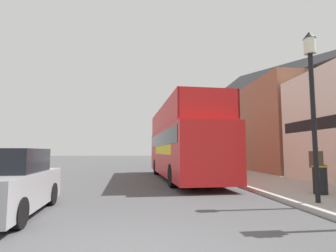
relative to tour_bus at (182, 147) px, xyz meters
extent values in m
plane|color=#4C4C4F|center=(-2.69, 10.14, -1.77)|extent=(144.00, 144.00, 0.00)
cube|color=#ADAAA3|center=(3.80, 7.14, -1.70)|extent=(3.77, 108.00, 0.14)
cube|color=#9E664C|center=(8.69, 12.72, 1.50)|extent=(6.00, 25.99, 6.56)
pyramid|color=#2D2D33|center=(8.69, 12.72, 6.44)|extent=(6.00, 25.99, 3.33)
cube|color=red|center=(0.01, -0.14, -0.27)|extent=(2.96, 10.80, 2.44)
cube|color=yellow|center=(0.03, -0.67, -0.15)|extent=(2.76, 5.99, 0.45)
cube|color=black|center=(0.01, -0.14, 0.45)|extent=(2.95, 9.95, 0.70)
cube|color=red|center=(0.01, -0.14, 1.00)|extent=(2.92, 9.95, 0.10)
cube|color=red|center=(-1.19, -0.19, 1.63)|extent=(0.52, 9.84, 1.17)
cube|color=red|center=(1.21, -0.08, 1.63)|extent=(0.52, 9.84, 1.17)
cube|color=red|center=(0.23, -5.02, 1.63)|extent=(2.47, 0.18, 1.17)
cube|color=red|center=(-0.18, 4.03, 1.63)|extent=(2.54, 1.61, 1.17)
cylinder|color=black|center=(-1.26, 3.12, -1.27)|extent=(0.33, 1.02, 1.01)
cylinder|color=black|center=(0.97, 3.22, -1.27)|extent=(0.33, 1.02, 1.01)
cylinder|color=black|center=(-0.96, -3.29, -1.27)|extent=(0.33, 1.02, 1.01)
cylinder|color=black|center=(1.26, -3.19, -1.27)|extent=(0.33, 1.02, 1.01)
cube|color=maroon|center=(0.79, 8.22, -1.27)|extent=(1.87, 4.02, 0.66)
cube|color=black|center=(0.79, 8.10, -0.67)|extent=(1.60, 1.95, 0.54)
cylinder|color=black|center=(-0.05, 9.42, -1.46)|extent=(0.22, 0.64, 0.63)
cylinder|color=black|center=(1.56, 9.47, -1.46)|extent=(0.22, 0.64, 0.63)
cylinder|color=black|center=(0.02, 6.97, -1.46)|extent=(0.22, 0.64, 0.63)
cylinder|color=black|center=(1.63, 7.01, -1.46)|extent=(0.22, 0.64, 0.63)
cube|color=#9E9EA3|center=(-5.68, -7.83, -1.18)|extent=(2.01, 4.01, 0.85)
cube|color=black|center=(-5.69, -7.71, -0.45)|extent=(1.68, 1.97, 0.60)
cylinder|color=black|center=(-4.79, -8.99, -1.46)|extent=(0.24, 0.64, 0.63)
cylinder|color=black|center=(-4.94, -6.57, -1.46)|extent=(0.24, 0.64, 0.63)
cylinder|color=#232328|center=(4.24, -5.27, -1.24)|extent=(0.12, 0.12, 0.79)
cylinder|color=#232328|center=(4.41, -5.27, -1.24)|extent=(0.12, 0.12, 0.79)
cube|color=#4C3D33|center=(4.32, -5.27, -0.53)|extent=(0.43, 0.24, 0.63)
sphere|color=tan|center=(4.32, -5.27, -0.11)|extent=(0.22, 0.22, 0.22)
cylinder|color=black|center=(2.51, -7.79, 0.48)|extent=(0.13, 0.13, 4.24)
cylinder|color=silver|center=(2.51, -7.79, 2.83)|extent=(0.32, 0.32, 0.45)
cone|color=black|center=(2.51, -7.79, 3.16)|extent=(0.35, 0.35, 0.22)
cylinder|color=black|center=(2.51, -0.19, 0.42)|extent=(0.13, 0.13, 4.11)
cylinder|color=silver|center=(2.51, -0.19, 2.70)|extent=(0.32, 0.32, 0.45)
cone|color=black|center=(2.51, -0.19, 3.03)|extent=(0.35, 0.35, 0.22)
cylinder|color=black|center=(3.58, -6.46, -1.16)|extent=(0.44, 0.44, 0.95)
cylinder|color=#B28E1E|center=(3.58, -6.46, -0.72)|extent=(0.48, 0.48, 0.06)
camera|label=1|loc=(-2.41, -14.67, -0.23)|focal=28.00mm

